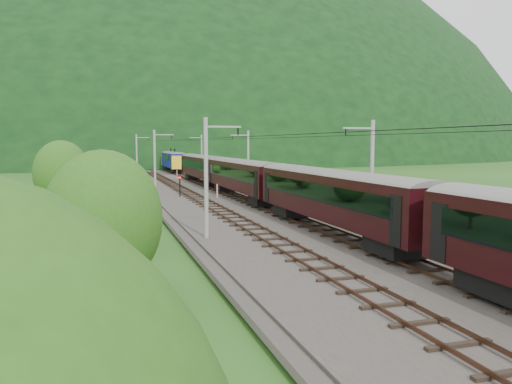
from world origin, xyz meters
name	(u,v)px	position (x,y,z in m)	size (l,w,h in m)	color
ground	(293,237)	(0.00, 0.00, 0.00)	(600.00, 600.00, 0.00)	#245219
railbed	(252,216)	(0.00, 10.00, 0.15)	(14.00, 220.00, 0.30)	#38332D
track_left	(226,214)	(-2.40, 10.00, 0.37)	(2.40, 220.00, 0.27)	#503122
track_right	(277,212)	(2.40, 10.00, 0.37)	(2.40, 220.00, 0.27)	#503122
catenary_left	(155,160)	(-6.12, 32.00, 4.50)	(2.54, 192.28, 8.00)	gray
catenary_right	(248,159)	(6.12, 32.00, 4.50)	(2.54, 192.28, 8.00)	gray
overhead_wires	(252,138)	(0.00, 10.00, 7.10)	(4.83, 198.00, 0.03)	black
mountain_main	(123,155)	(0.00, 260.00, 0.00)	(504.00, 360.00, 244.00)	black
train	(277,177)	(2.40, 10.02, 3.55)	(3.00, 144.79, 5.21)	black
hazard_post_near	(217,191)	(0.00, 23.74, 1.12)	(0.18, 0.18, 1.64)	red
hazard_post_far	(177,174)	(0.23, 56.50, 1.08)	(0.17, 0.17, 1.56)	red
signal	(180,185)	(-3.91, 26.41, 1.70)	(0.26, 0.26, 2.39)	black
vegetation_left	(85,186)	(-14.24, 14.23, 2.79)	(11.53, 142.81, 6.88)	#295516
vegetation_right	(441,215)	(11.74, -0.80, 1.18)	(6.70, 91.60, 2.66)	#295516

